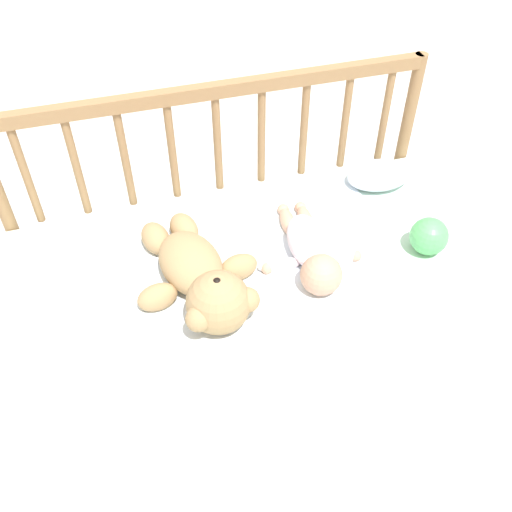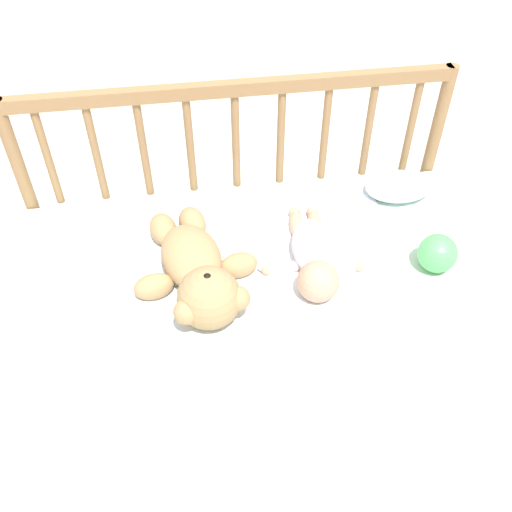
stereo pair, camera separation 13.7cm
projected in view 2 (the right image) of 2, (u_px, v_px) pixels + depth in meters
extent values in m
plane|color=silver|center=(257.00, 376.00, 1.71)|extent=(12.00, 12.00, 0.00)
cube|color=silver|center=(257.00, 331.00, 1.56)|extent=(1.20, 0.71, 0.43)
cylinder|color=#997047|center=(37.00, 218.00, 1.64)|extent=(0.04, 0.04, 0.76)
cylinder|color=#997047|center=(424.00, 180.00, 1.77)|extent=(0.04, 0.04, 0.76)
cube|color=#997047|center=(234.00, 88.00, 1.45)|extent=(1.17, 0.03, 0.04)
cylinder|color=#997047|center=(48.00, 159.00, 1.51)|extent=(0.02, 0.02, 0.29)
cylinder|color=#997047|center=(96.00, 155.00, 1.53)|extent=(0.02, 0.02, 0.29)
cylinder|color=#997047|center=(144.00, 150.00, 1.54)|extent=(0.02, 0.02, 0.29)
cylinder|color=#997047|center=(190.00, 146.00, 1.55)|extent=(0.02, 0.02, 0.29)
cylinder|color=#997047|center=(236.00, 143.00, 1.57)|extent=(0.02, 0.02, 0.29)
cylinder|color=#997047|center=(281.00, 139.00, 1.58)|extent=(0.02, 0.02, 0.29)
cylinder|color=#997047|center=(325.00, 135.00, 1.60)|extent=(0.02, 0.02, 0.29)
cylinder|color=#997047|center=(368.00, 131.00, 1.61)|extent=(0.02, 0.02, 0.29)
cylinder|color=#997047|center=(411.00, 127.00, 1.62)|extent=(0.02, 0.02, 0.29)
cube|color=white|center=(245.00, 264.00, 1.43)|extent=(0.80, 0.53, 0.01)
ellipsoid|color=tan|center=(191.00, 257.00, 1.38)|extent=(0.18, 0.24, 0.10)
sphere|color=tan|center=(209.00, 298.00, 1.26)|extent=(0.14, 0.14, 0.14)
sphere|color=tan|center=(208.00, 286.00, 1.23)|extent=(0.06, 0.06, 0.06)
sphere|color=black|center=(207.00, 278.00, 1.21)|extent=(0.02, 0.02, 0.02)
sphere|color=tan|center=(237.00, 298.00, 1.25)|extent=(0.06, 0.06, 0.06)
sphere|color=tan|center=(186.00, 312.00, 1.23)|extent=(0.06, 0.06, 0.06)
ellipsoid|color=tan|center=(238.00, 265.00, 1.39)|extent=(0.11, 0.08, 0.06)
ellipsoid|color=tan|center=(154.00, 286.00, 1.34)|extent=(0.11, 0.08, 0.06)
ellipsoid|color=tan|center=(192.00, 223.00, 1.50)|extent=(0.09, 0.12, 0.07)
ellipsoid|color=tan|center=(163.00, 229.00, 1.48)|extent=(0.09, 0.12, 0.07)
ellipsoid|color=white|center=(311.00, 246.00, 1.42)|extent=(0.12, 0.19, 0.08)
sphere|color=tan|center=(318.00, 281.00, 1.33)|extent=(0.10, 0.10, 0.10)
ellipsoid|color=white|center=(346.00, 265.00, 1.41)|extent=(0.11, 0.05, 0.04)
ellipsoid|color=white|center=(280.00, 267.00, 1.40)|extent=(0.11, 0.05, 0.04)
sphere|color=tan|center=(359.00, 266.00, 1.41)|extent=(0.03, 0.03, 0.03)
sphere|color=tan|center=(267.00, 269.00, 1.40)|extent=(0.03, 0.03, 0.03)
ellipsoid|color=tan|center=(315.00, 225.00, 1.51)|extent=(0.05, 0.11, 0.04)
ellipsoid|color=tan|center=(297.00, 226.00, 1.51)|extent=(0.05, 0.11, 0.04)
sphere|color=tan|center=(312.00, 212.00, 1.55)|extent=(0.03, 0.03, 0.03)
sphere|color=tan|center=(295.00, 213.00, 1.55)|extent=(0.03, 0.03, 0.03)
sphere|color=#59BF66|center=(437.00, 253.00, 1.39)|extent=(0.10, 0.10, 0.10)
ellipsoid|color=silver|center=(398.00, 186.00, 1.62)|extent=(0.19, 0.13, 0.06)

